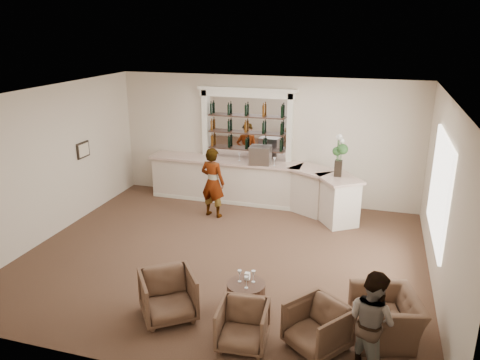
# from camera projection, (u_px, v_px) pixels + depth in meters

# --- Properties ---
(ground) EXTENTS (8.00, 8.00, 0.00)m
(ground) POSITION_uv_depth(u_px,v_px,m) (224.00, 256.00, 9.62)
(ground) COLOR brown
(ground) RESTS_ON ground
(room_shell) EXTENTS (8.04, 7.02, 3.32)m
(room_shell) POSITION_uv_depth(u_px,v_px,m) (241.00, 138.00, 9.48)
(room_shell) COLOR beige
(room_shell) RESTS_ON ground
(bar_counter) EXTENTS (5.72, 1.80, 1.14)m
(bar_counter) POSITION_uv_depth(u_px,v_px,m) (254.00, 184.00, 12.20)
(bar_counter) COLOR beige
(bar_counter) RESTS_ON ground
(back_bar_alcove) EXTENTS (2.64, 0.25, 3.00)m
(back_bar_alcove) POSITION_uv_depth(u_px,v_px,m) (246.00, 125.00, 12.21)
(back_bar_alcove) COLOR white
(back_bar_alcove) RESTS_ON ground
(cocktail_table) EXTENTS (0.64, 0.64, 0.50)m
(cocktail_table) POSITION_uv_depth(u_px,v_px,m) (246.00, 297.00, 7.70)
(cocktail_table) COLOR #492B1F
(cocktail_table) RESTS_ON ground
(sommelier) EXTENTS (0.71, 0.54, 1.74)m
(sommelier) POSITION_uv_depth(u_px,v_px,m) (213.00, 182.00, 11.37)
(sommelier) COLOR gray
(sommelier) RESTS_ON ground
(guest) EXTENTS (0.91, 0.90, 1.49)m
(guest) POSITION_uv_depth(u_px,v_px,m) (372.00, 321.00, 6.26)
(guest) COLOR gray
(guest) RESTS_ON ground
(armchair_left) EXTENTS (1.17, 1.18, 0.78)m
(armchair_left) POSITION_uv_depth(u_px,v_px,m) (168.00, 296.00, 7.49)
(armchair_left) COLOR brown
(armchair_left) RESTS_ON ground
(armchair_center) EXTENTS (0.78, 0.80, 0.67)m
(armchair_center) POSITION_uv_depth(u_px,v_px,m) (243.00, 325.00, 6.84)
(armchair_center) COLOR brown
(armchair_center) RESTS_ON ground
(armchair_right) EXTENTS (1.09, 1.09, 0.72)m
(armchair_right) POSITION_uv_depth(u_px,v_px,m) (317.00, 327.00, 6.76)
(armchair_right) COLOR brown
(armchair_right) RESTS_ON ground
(armchair_far) EXTENTS (1.18, 1.27, 0.69)m
(armchair_far) POSITION_uv_depth(u_px,v_px,m) (386.00, 317.00, 7.03)
(armchair_far) COLOR brown
(armchair_far) RESTS_ON ground
(espresso_machine) EXTENTS (0.56, 0.48, 0.46)m
(espresso_machine) POSITION_uv_depth(u_px,v_px,m) (260.00, 155.00, 11.86)
(espresso_machine) COLOR silver
(espresso_machine) RESTS_ON bar_counter
(flower_vase) EXTENTS (0.27, 0.27, 1.01)m
(flower_vase) POSITION_uv_depth(u_px,v_px,m) (339.00, 153.00, 10.80)
(flower_vase) COLOR black
(flower_vase) RESTS_ON bar_counter
(wine_glass_bar_left) EXTENTS (0.07, 0.07, 0.21)m
(wine_glass_bar_left) POSITION_uv_depth(u_px,v_px,m) (274.00, 161.00, 11.78)
(wine_glass_bar_left) COLOR white
(wine_glass_bar_left) RESTS_ON bar_counter
(wine_glass_bar_right) EXTENTS (0.07, 0.07, 0.21)m
(wine_glass_bar_right) POSITION_uv_depth(u_px,v_px,m) (239.00, 157.00, 12.20)
(wine_glass_bar_right) COLOR white
(wine_glass_bar_right) RESTS_ON bar_counter
(wine_glass_tbl_a) EXTENTS (0.07, 0.07, 0.21)m
(wine_glass_tbl_a) POSITION_uv_depth(u_px,v_px,m) (240.00, 276.00, 7.65)
(wine_glass_tbl_a) COLOR white
(wine_glass_tbl_a) RESTS_ON cocktail_table
(wine_glass_tbl_b) EXTENTS (0.07, 0.07, 0.21)m
(wine_glass_tbl_b) POSITION_uv_depth(u_px,v_px,m) (253.00, 276.00, 7.64)
(wine_glass_tbl_b) COLOR white
(wine_glass_tbl_b) RESTS_ON cocktail_table
(wine_glass_tbl_c) EXTENTS (0.07, 0.07, 0.21)m
(wine_glass_tbl_c) POSITION_uv_depth(u_px,v_px,m) (246.00, 282.00, 7.46)
(wine_glass_tbl_c) COLOR white
(wine_glass_tbl_c) RESTS_ON cocktail_table
(napkin_holder) EXTENTS (0.08, 0.08, 0.12)m
(napkin_holder) POSITION_uv_depth(u_px,v_px,m) (247.00, 276.00, 7.74)
(napkin_holder) COLOR white
(napkin_holder) RESTS_ON cocktail_table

